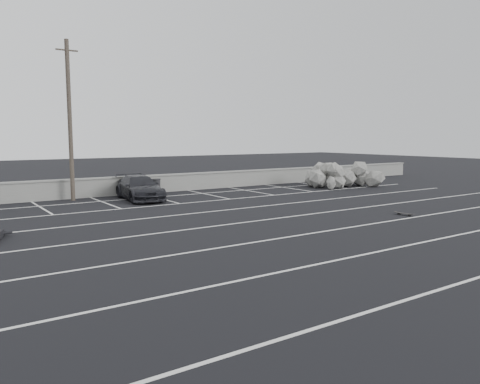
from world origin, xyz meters
TOP-DOWN VIEW (x-y plane):
  - ground at (0.00, 0.00)m, footprint 120.00×120.00m
  - seawall at (0.00, 14.00)m, footprint 50.00×0.45m
  - stall_lines at (-0.08, 4.41)m, footprint 36.00×20.05m
  - car_right at (-0.06, 11.56)m, footprint 2.18×4.51m
  - utility_pole at (-3.08, 13.20)m, footprint 1.09×0.22m
  - trash_bin at (1.77, 13.59)m, footprint 0.71×0.71m
  - riprap_pile at (13.56, 10.34)m, footprint 5.03×4.05m
  - skateboard at (7.33, 0.55)m, footprint 0.28×0.76m

SIDE VIEW (x-z plane):
  - ground at x=0.00m, z-range 0.00..0.00m
  - stall_lines at x=-0.08m, z-range 0.00..0.01m
  - skateboard at x=7.33m, z-range 0.03..0.12m
  - trash_bin at x=1.77m, z-range 0.01..0.86m
  - seawall at x=0.00m, z-range 0.02..1.08m
  - riprap_pile at x=13.56m, z-range -0.17..1.28m
  - car_right at x=-0.06m, z-range 0.00..1.27m
  - utility_pole at x=-3.08m, z-range 0.05..8.24m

